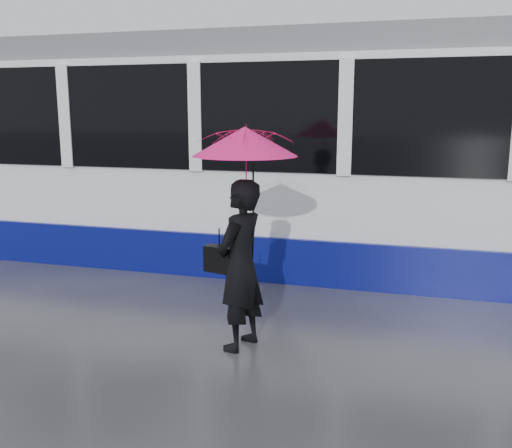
% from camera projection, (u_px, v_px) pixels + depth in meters
% --- Properties ---
extents(ground, '(90.00, 90.00, 0.00)m').
position_uv_depth(ground, '(248.00, 314.00, 6.53)').
color(ground, '#28282D').
rests_on(ground, ground).
extents(rails, '(34.00, 1.51, 0.02)m').
position_uv_depth(rails, '(295.00, 259.00, 8.88)').
color(rails, '#3F3D38').
rests_on(rails, ground).
extents(tram, '(26.00, 2.56, 3.35)m').
position_uv_depth(tram, '(139.00, 151.00, 9.28)').
color(tram, white).
rests_on(tram, ground).
extents(woman, '(0.54, 0.69, 1.66)m').
position_uv_depth(woman, '(240.00, 265.00, 5.47)').
color(woman, black).
rests_on(woman, ground).
extents(umbrella, '(1.20, 1.20, 1.12)m').
position_uv_depth(umbrella, '(245.00, 162.00, 5.26)').
color(umbrella, '#F6147F').
rests_on(umbrella, ground).
extents(handbag, '(0.32, 0.20, 0.44)m').
position_uv_depth(handbag, '(219.00, 259.00, 5.54)').
color(handbag, black).
rests_on(handbag, ground).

